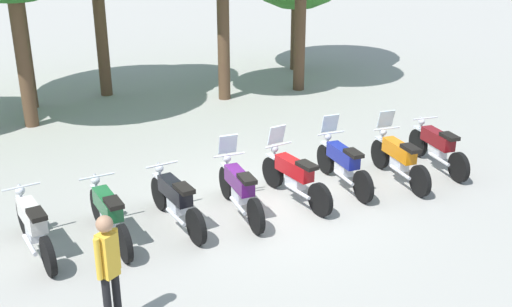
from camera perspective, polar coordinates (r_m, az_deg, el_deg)
The scene contains 10 objects.
ground_plane at distance 11.79m, azimuth 1.03°, elevation -4.88°, with size 80.00×80.00×0.00m, color #9E9B93.
motorcycle_0 at distance 10.65m, azimuth -20.13°, elevation -6.30°, with size 0.62×2.18×0.99m.
motorcycle_1 at distance 10.68m, azimuth -13.64°, elevation -5.46°, with size 0.62×2.19×0.99m.
motorcycle_2 at distance 10.96m, azimuth -7.53°, elevation -4.27°, with size 0.62×2.19×0.99m.
motorcycle_3 at distance 11.28m, azimuth -1.57°, elevation -3.23°, with size 0.62×2.19×1.37m.
motorcycle_4 at distance 11.84m, azimuth 3.59°, elevation -2.04°, with size 0.62×2.18×1.37m.
motorcycle_5 at distance 12.55m, azimuth 8.12°, elevation -0.83°, with size 0.62×2.19×1.37m.
motorcycle_6 at distance 13.02m, azimuth 13.21°, elevation -0.35°, with size 0.63×2.19×1.37m.
motorcycle_7 at distance 13.92m, azimuth 16.62°, elevation 0.66°, with size 0.65×2.19×0.99m.
person_0 at distance 8.27m, azimuth -13.64°, elevation -10.04°, with size 0.38×0.31×1.69m.
Camera 1 is at (-4.66, -9.49, 5.22)m, focal length 42.73 mm.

